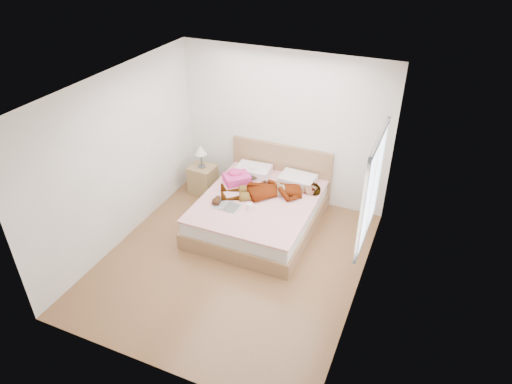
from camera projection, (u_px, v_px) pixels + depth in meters
ground at (233, 260)px, 6.71m from camera, size 4.00×4.00×0.00m
woman at (271, 188)px, 7.25m from camera, size 1.73×1.30×0.22m
hair at (250, 172)px, 7.83m from camera, size 0.48×0.58×0.08m
phone at (253, 166)px, 7.68m from camera, size 0.09×0.11×0.06m
room_shell at (372, 189)px, 5.55m from camera, size 4.00×4.00×4.00m
bed at (261, 209)px, 7.37m from camera, size 1.80×2.08×1.00m
towel at (236, 177)px, 7.59m from camera, size 0.53×0.53×0.22m
magazine at (227, 206)px, 6.99m from camera, size 0.42×0.28×0.02m
coffee_mug at (250, 207)px, 6.91m from camera, size 0.13×0.10×0.10m
plush_toy at (216, 201)px, 7.03m from camera, size 0.15×0.21×0.11m
nightstand at (203, 178)px, 8.14m from camera, size 0.46×0.41×0.94m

